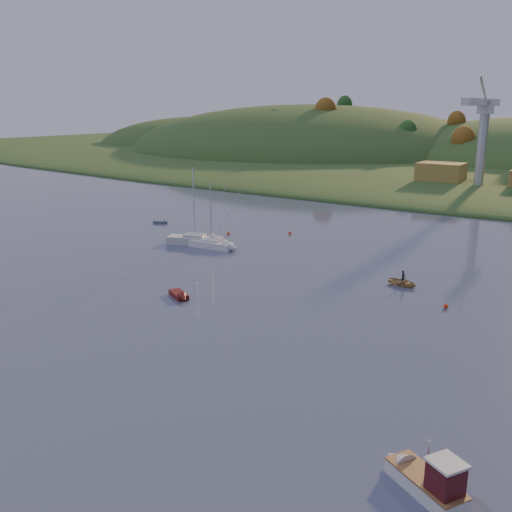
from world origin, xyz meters
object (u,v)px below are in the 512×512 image
Objects in this scene: canoe at (403,282)px; grey_dinghy at (163,222)px; fishing_boat at (421,475)px; sailboat_far at (211,244)px; red_tender at (181,297)px; sailboat_near at (195,239)px.

canoe reaches higher than grey_dinghy.
fishing_boat is 1.63× the size of canoe.
fishing_boat is 80.25m from grey_dinghy.
grey_dinghy is (-64.60, 47.60, -0.61)m from fishing_boat.
sailboat_far is 31.04m from canoe.
sailboat_far reaches higher than red_tender.
sailboat_near reaches higher than fishing_boat.
sailboat_near reaches higher than red_tender.
sailboat_far reaches higher than grey_dinghy.
fishing_boat is at bearing -146.21° from canoe.
sailboat_far is at bearing -48.47° from grey_dinghy.
sailboat_near is 3.96× the size of grey_dinghy.
sailboat_near is 3.60m from sailboat_far.
grey_dinghy is at bearing 89.00° from canoe.
sailboat_far is at bearing -25.65° from sailboat_near.
sailboat_near is at bearing -52.58° from grey_dinghy.
fishing_boat is 0.60× the size of sailboat_far.
sailboat_far reaches higher than fishing_boat.
sailboat_near is at bearing -7.89° from fishing_boat.
fishing_boat is 1.50× the size of red_tender.
canoe is at bearing -7.51° from sailboat_far.
red_tender is 1.31× the size of grey_dinghy.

